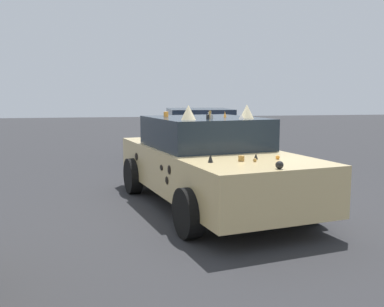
# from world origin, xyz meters

# --- Properties ---
(ground_plane) EXTENTS (60.00, 60.00, 0.00)m
(ground_plane) POSITION_xyz_m (0.00, 0.00, 0.00)
(ground_plane) COLOR #2D2D30
(art_car_decorated) EXTENTS (4.88, 2.75, 1.71)m
(art_car_decorated) POSITION_xyz_m (0.04, 0.01, 0.75)
(art_car_decorated) COLOR #D8BC7F
(art_car_decorated) RESTS_ON ground
(parked_sedan_near_left) EXTENTS (4.29, 2.23, 1.48)m
(parked_sedan_near_left) POSITION_xyz_m (4.90, -0.82, 0.74)
(parked_sedan_near_left) COLOR navy
(parked_sedan_near_left) RESTS_ON ground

